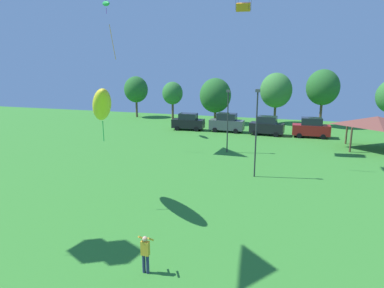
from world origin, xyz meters
The scene contains 16 objects.
person_standing_near_foreground centered at (0.08, 12.90, 1.00)m, with size 0.52×0.51×1.78m.
kite_flying_2 centered at (-17.29, 39.40, 16.10)m, with size 2.30×2.27×1.67m.
kite_flying_4 centered at (-13.23, 31.43, 13.85)m, with size 4.07×4.07×4.77m.
kite_flying_5 centered at (-5.37, 18.68, 6.46)m, with size 3.74×4.66×3.69m.
parked_car_leftmost centered at (-9.01, 45.71, 1.16)m, with size 4.53×2.25×2.34m.
parked_car_second_from_left centered at (-3.58, 46.01, 1.24)m, with size 4.63×2.04×2.54m.
parked_car_third_from_left centered at (1.85, 45.43, 1.21)m, with size 4.41×2.28×2.46m.
parked_car_rightmost_in_row centered at (7.28, 45.60, 1.22)m, with size 4.59×2.19×2.49m.
park_pavilion centered at (13.69, 40.94, 3.08)m, with size 6.74×5.23×3.60m.
light_post_0 centered at (-1.11, 34.87, 3.62)m, with size 0.36×0.20×6.43m.
light_post_1 centered at (2.72, 27.69, 3.93)m, with size 0.36×0.20×7.05m.
treeline_tree_0 centered at (-21.58, 54.76, 4.79)m, with size 4.08×4.08×7.05m.
treeline_tree_1 centered at (-14.44, 53.79, 4.38)m, with size 3.37×3.37×6.26m.
treeline_tree_2 centered at (-6.82, 52.35, 4.34)m, with size 4.82×4.82×6.99m.
treeline_tree_3 centered at (2.04, 55.18, 5.12)m, with size 4.82×4.82×7.78m.
treeline_tree_4 centered at (8.69, 54.50, 5.73)m, with size 4.71×4.71×8.34m.
Camera 1 is at (6.08, 0.90, 8.79)m, focal length 32.00 mm.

